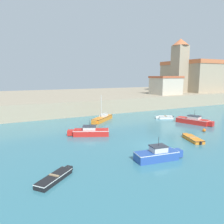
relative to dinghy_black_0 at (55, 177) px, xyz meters
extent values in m
plane|color=teal|center=(12.86, 3.26, -0.24)|extent=(200.00, 200.00, 0.00)
cube|color=gray|center=(12.86, 44.86, 1.32)|extent=(120.00, 40.00, 3.12)
cube|color=black|center=(-0.08, -0.06, -0.03)|extent=(3.37, 3.07, 0.43)
cube|color=black|center=(1.45, 1.23, -0.03)|extent=(0.72, 0.73, 0.36)
cube|color=white|center=(-0.08, -0.06, 0.15)|extent=(3.40, 3.11, 0.07)
cube|color=#997F5B|center=(-0.08, -0.06, 0.23)|extent=(0.72, 0.80, 0.08)
cube|color=orange|center=(12.88, 19.34, 0.14)|extent=(5.47, 4.96, 0.75)
cube|color=orange|center=(10.36, 17.20, 0.14)|extent=(1.02, 1.03, 0.64)
cube|color=black|center=(12.88, 19.34, 0.48)|extent=(5.53, 5.01, 0.07)
cylinder|color=silver|center=(12.54, 19.05, 2.48)|extent=(0.10, 0.10, 3.93)
cylinder|color=silver|center=(13.45, 19.82, 1.07)|extent=(2.09, 1.79, 0.08)
cube|color=silver|center=(13.33, 19.73, 0.70)|extent=(2.02, 1.93, 0.36)
cube|color=white|center=(24.73, 15.87, -0.01)|extent=(3.00, 2.40, 0.47)
cube|color=white|center=(23.24, 16.57, -0.01)|extent=(0.90, 0.96, 0.40)
cube|color=black|center=(24.73, 15.87, 0.19)|extent=(3.03, 2.42, 0.07)
cube|color=#997F5B|center=(24.73, 15.87, 0.27)|extent=(0.69, 1.16, 0.08)
cube|color=black|center=(26.05, 15.25, 0.04)|extent=(0.27, 0.27, 0.36)
cube|color=orange|center=(18.15, 2.85, -0.03)|extent=(2.30, 3.69, 0.42)
cube|color=orange|center=(18.79, 4.77, -0.03)|extent=(0.84, 0.76, 0.35)
cube|color=black|center=(18.15, 2.85, 0.14)|extent=(2.32, 3.73, 0.07)
cube|color=#997F5B|center=(18.15, 2.85, 0.22)|extent=(1.08, 0.53, 0.08)
cube|color=black|center=(17.56, 1.09, 0.02)|extent=(0.25, 0.25, 0.36)
cube|color=red|center=(25.86, 10.21, 0.20)|extent=(3.42, 5.70, 0.87)
cube|color=red|center=(26.88, 7.28, 0.20)|extent=(1.15, 1.05, 0.74)
cube|color=white|center=(25.86, 10.21, 0.60)|extent=(3.45, 5.75, 0.07)
cube|color=silver|center=(25.95, 9.95, 0.88)|extent=(1.85, 2.22, 0.48)
cube|color=#2D333D|center=(25.95, 9.95, 1.16)|extent=(1.98, 2.40, 0.08)
cylinder|color=black|center=(25.95, 9.95, 1.65)|extent=(0.04, 0.04, 0.90)
cube|color=#284C9E|center=(9.83, -0.23, 0.19)|extent=(4.39, 2.12, 0.86)
cube|color=#284C9E|center=(12.28, -0.55, 0.19)|extent=(0.82, 0.96, 0.73)
cube|color=white|center=(9.83, -0.23, 0.58)|extent=(4.43, 2.14, 0.07)
cube|color=silver|center=(10.04, -0.26, 0.88)|extent=(1.62, 1.37, 0.51)
cube|color=#2D333D|center=(10.04, -0.26, 1.17)|extent=(1.75, 1.47, 0.08)
cylinder|color=black|center=(10.04, -0.26, 1.66)|extent=(0.04, 0.04, 0.90)
cube|color=red|center=(7.45, 11.12, 0.16)|extent=(5.16, 3.71, 0.80)
cube|color=red|center=(4.88, 12.30, 0.16)|extent=(1.19, 1.29, 0.68)
cube|color=white|center=(7.45, 11.12, 0.52)|extent=(5.22, 3.74, 0.07)
cube|color=silver|center=(7.24, 11.22, 0.79)|extent=(2.12, 1.98, 0.46)
cube|color=#2D333D|center=(7.24, 11.22, 1.06)|extent=(2.29, 2.12, 0.08)
cylinder|color=black|center=(7.24, 11.22, 1.55)|extent=(0.04, 0.04, 0.90)
sphere|color=orange|center=(23.05, 5.34, 0.00)|extent=(0.48, 0.48, 0.48)
cube|color=gray|center=(52.86, 37.13, 7.19)|extent=(10.97, 17.48, 8.61)
cube|color=#C1663D|center=(52.86, 37.13, 12.10)|extent=(11.19, 17.83, 1.20)
cube|color=gray|center=(45.47, 34.51, 9.86)|extent=(3.81, 3.81, 13.96)
cone|color=#C1663D|center=(45.47, 34.51, 17.84)|extent=(4.95, 4.95, 2.00)
cube|color=#BCB29E|center=(36.86, 30.37, 5.11)|extent=(6.99, 5.94, 4.46)
cube|color=#B25133|center=(36.86, 30.37, 7.59)|extent=(7.34, 6.23, 0.50)
camera|label=1|loc=(-3.26, -16.49, 7.97)|focal=35.00mm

